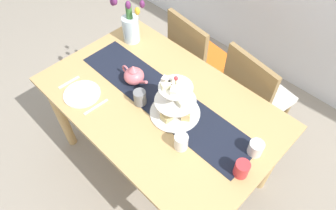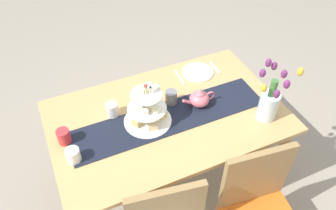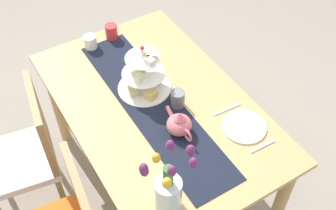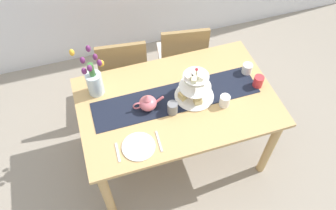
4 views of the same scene
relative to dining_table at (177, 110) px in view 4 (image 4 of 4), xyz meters
name	(u,v)px [view 4 (image 4 of 4)]	position (x,y,z in m)	size (l,w,h in m)	color
ground_plane	(175,152)	(0.00, 0.00, -0.66)	(8.00, 8.00, 0.00)	gray
dining_table	(177,110)	(0.00, 0.00, 0.00)	(1.49, 0.93, 0.77)	tan
chair_left	(124,70)	(-0.28, 0.69, -0.16)	(0.47, 0.47, 0.91)	olive
chair_right	(182,57)	(0.29, 0.70, -0.16)	(0.48, 0.48, 0.91)	olive
table_runner	(176,98)	(0.00, 0.03, 0.12)	(1.28, 0.29, 0.00)	black
tiered_cake_stand	(194,88)	(0.13, 0.00, 0.21)	(0.30, 0.30, 0.30)	beige
teapot	(148,103)	(-0.23, 0.00, 0.17)	(0.24, 0.13, 0.14)	#D66B75
tulip_vase	(94,79)	(-0.56, 0.27, 0.26)	(0.22, 0.23, 0.41)	silver
cream_jug	(247,69)	(0.62, 0.11, 0.16)	(0.08, 0.08, 0.09)	white
dinner_plate_left	(139,147)	(-0.38, -0.30, 0.12)	(0.23, 0.23, 0.01)	white
fork_left	(118,152)	(-0.52, -0.30, 0.12)	(0.02, 0.15, 0.01)	silver
knife_left	(159,141)	(-0.23, -0.30, 0.12)	(0.01, 0.17, 0.01)	silver
mug_grey	(173,108)	(-0.07, -0.09, 0.17)	(0.08, 0.08, 0.10)	slate
mug_white_text	(225,101)	(0.32, -0.14, 0.16)	(0.08, 0.08, 0.10)	white
mug_orange	(258,81)	(0.64, -0.05, 0.16)	(0.08, 0.08, 0.10)	red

